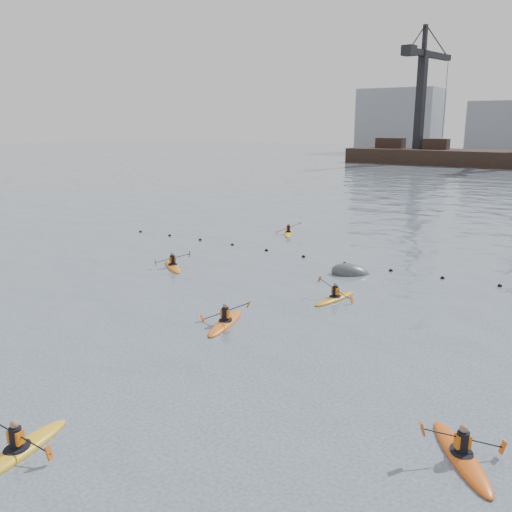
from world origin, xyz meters
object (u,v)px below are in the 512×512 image
object	(u,v)px
kayaker_4	(461,454)
mooring_buoy	(351,274)
kayaker_0	(225,322)
kayaker_2	(173,266)
kayaker_5	(288,233)
kayaker_1	(17,450)
kayaker_3	(335,298)

from	to	relation	value
kayaker_4	mooring_buoy	bearing A→B (deg)	-93.16
kayaker_0	kayaker_4	xyz separation A→B (m)	(11.03, -4.42, 0.00)
kayaker_2	mooring_buoy	xyz separation A→B (m)	(9.70, 4.67, -0.10)
kayaker_5	kayaker_2	bearing A→B (deg)	-120.82
kayaker_0	kayaker_1	bearing A→B (deg)	-98.26
kayaker_0	kayaker_4	size ratio (longest dim) A/B	1.09
kayaker_4	kayaker_1	bearing A→B (deg)	-3.57
kayaker_3	kayaker_5	bearing A→B (deg)	139.31
kayaker_2	kayaker_3	size ratio (longest dim) A/B	0.95
kayaker_3	kayaker_2	bearing A→B (deg)	-170.02
kayaker_2	kayaker_5	distance (m)	12.73
kayaker_2	kayaker_4	bearing A→B (deg)	-81.18
kayaker_5	kayaker_0	bearing A→B (deg)	-94.95
kayaker_1	kayaker_2	size ratio (longest dim) A/B	1.18
kayaker_5	mooring_buoy	world-z (taller)	kayaker_5
kayaker_0	mooring_buoy	world-z (taller)	kayaker_0
kayaker_2	kayaker_0	bearing A→B (deg)	-88.36
kayaker_3	kayaker_4	bearing A→B (deg)	-39.16
kayaker_3	kayaker_4	distance (m)	13.26
kayaker_4	kayaker_5	xyz separation A→B (m)	(-18.67, 23.10, -0.01)
kayaker_0	kayaker_5	distance (m)	20.18
kayaker_0	kayaker_1	xyz separation A→B (m)	(1.08, -10.78, 0.00)
kayaker_3	mooring_buoy	distance (m)	5.05
kayaker_2	mooring_buoy	bearing A→B (deg)	-27.37
kayaker_0	kayaker_4	bearing A→B (deg)	-35.86
kayaker_1	kayaker_5	distance (m)	30.72
kayaker_4	kayaker_5	bearing A→B (deg)	-87.20
kayaker_3	kayaker_1	bearing A→B (deg)	-83.99
kayaker_0	kayaker_3	distance (m)	6.30
kayaker_2	kayaker_3	xyz separation A→B (m)	(10.99, -0.21, -0.01)
kayaker_4	kayaker_5	distance (m)	29.70
kayaker_1	mooring_buoy	world-z (taller)	kayaker_1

